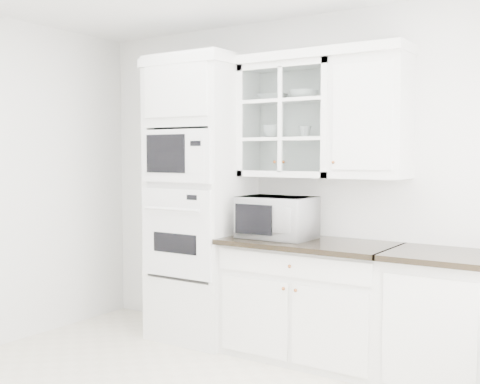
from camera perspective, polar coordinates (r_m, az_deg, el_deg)
The scene contains 12 objects.
room_shell at distance 3.89m, azimuth -3.84°, elevation 6.53°, with size 4.00×3.50×2.70m.
oven_column at distance 5.14m, azimuth -3.78°, elevation -0.65°, with size 0.76×0.68×2.40m.
base_cabinet_run at distance 4.74m, azimuth 6.61°, elevation -10.07°, with size 1.32×0.67×0.92m.
extra_base_cabinet at distance 4.39m, azimuth 18.56°, elevation -11.33°, with size 0.72×0.67×0.92m.
upper_cabinet_glass at distance 4.85m, azimuth 4.81°, elevation 6.78°, with size 0.80×0.33×0.90m.
upper_cabinet_solid at distance 4.56m, azimuth 12.32°, elevation 6.91°, with size 0.55×0.33×0.90m, color white.
crown_molding at distance 4.93m, azimuth 3.60°, elevation 12.41°, with size 2.14×0.38×0.07m, color white.
countertop_microwave at distance 4.75m, azimuth 3.63°, elevation -2.40°, with size 0.57×0.47×0.33m, color white.
bowl_a at distance 4.94m, azimuth 3.14°, elevation 8.92°, with size 0.23×0.23×0.06m, color white.
bowl_b at distance 4.79m, azimuth 6.04°, elevation 9.15°, with size 0.22×0.22×0.07m, color white.
cup_a at distance 4.94m, azimuth 2.99°, elevation 5.74°, with size 0.14×0.14×0.11m, color white.
cup_b at distance 4.77m, azimuth 6.20°, elevation 5.70°, with size 0.10×0.10×0.09m, color white.
Camera 1 is at (2.36, -2.66, 1.58)m, focal length 45.00 mm.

